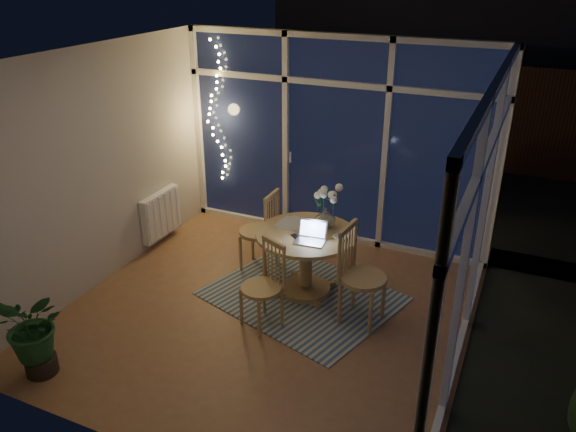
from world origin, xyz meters
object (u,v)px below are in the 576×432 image
object	(u,v)px
chair_right	(363,276)
laptop	(310,232)
chair_front	(261,286)
chair_left	(258,230)
dining_table	(306,263)
flower_vase	(326,218)
potted_plant	(35,337)

from	to	relation	value
chair_right	laptop	xyz separation A→B (m)	(-0.61, 0.08, 0.32)
chair_front	laptop	world-z (taller)	laptop
chair_left	laptop	distance (m)	1.01
dining_table	laptop	world-z (taller)	laptop
flower_vase	potted_plant	bearing A→B (deg)	-126.42
chair_right	potted_plant	distance (m)	3.05
chair_front	flower_vase	xyz separation A→B (m)	(0.30, 0.97, 0.38)
chair_left	laptop	bearing A→B (deg)	60.35
dining_table	chair_left	size ratio (longest dim) A/B	1.07
dining_table	chair_front	bearing A→B (deg)	-102.15
dining_table	laptop	bearing A→B (deg)	-58.00
chair_left	chair_front	size ratio (longest dim) A/B	1.09
dining_table	chair_right	distance (m)	0.79
dining_table	chair_right	xyz separation A→B (m)	(0.72, -0.27, 0.16)
chair_right	laptop	size ratio (longest dim) A/B	3.50
chair_left	chair_right	xyz separation A→B (m)	(1.44, -0.54, 0.02)
dining_table	chair_right	bearing A→B (deg)	-20.21
chair_left	potted_plant	size ratio (longest dim) A/B	1.32
chair_left	potted_plant	bearing A→B (deg)	-21.27
chair_left	chair_right	bearing A→B (deg)	68.57
chair_left	potted_plant	distance (m)	2.64
dining_table	flower_vase	xyz separation A→B (m)	(0.13, 0.21, 0.47)
laptop	flower_vase	world-z (taller)	laptop
dining_table	chair_right	size ratio (longest dim) A/B	1.02
chair_right	flower_vase	xyz separation A→B (m)	(-0.59, 0.48, 0.31)
chair_right	flower_vase	bearing A→B (deg)	57.53
chair_right	flower_vase	world-z (taller)	chair_right
chair_front	flower_vase	distance (m)	1.08
chair_front	flower_vase	bearing A→B (deg)	98.19
dining_table	flower_vase	world-z (taller)	flower_vase
chair_right	dining_table	bearing A→B (deg)	76.35
chair_left	chair_right	distance (m)	1.54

